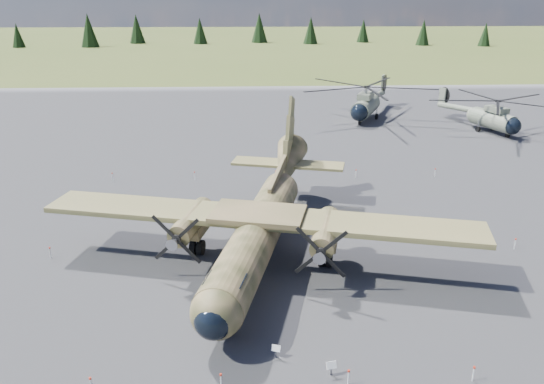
{
  "coord_description": "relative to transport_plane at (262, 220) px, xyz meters",
  "views": [
    {
      "loc": [
        -2.45,
        -33.55,
        17.52
      ],
      "look_at": [
        -0.96,
        2.0,
        3.94
      ],
      "focal_mm": 35.0,
      "sensor_mm": 36.0,
      "label": 1
    }
  ],
  "objects": [
    {
      "name": "ground",
      "position": [
        1.78,
        0.36,
        -2.78
      ],
      "size": [
        500.0,
        500.0,
        0.0
      ],
      "primitive_type": "plane",
      "color": "#4C5325",
      "rests_on": "ground"
    },
    {
      "name": "apron",
      "position": [
        1.78,
        10.36,
        -2.78
      ],
      "size": [
        120.0,
        120.0,
        0.04
      ],
      "primitive_type": "cube",
      "color": "slate",
      "rests_on": "ground"
    },
    {
      "name": "transport_plane",
      "position": [
        0.0,
        0.0,
        0.0
      ],
      "size": [
        29.21,
        26.17,
        9.68
      ],
      "rotation": [
        0.0,
        0.0,
        -0.24
      ],
      "color": "#3C3D21",
      "rests_on": "ground"
    },
    {
      "name": "helicopter_near",
      "position": [
        15.88,
        41.18,
        0.76
      ],
      "size": [
        26.05,
        26.05,
        4.99
      ],
      "rotation": [
        0.0,
        0.0,
        -0.43
      ],
      "color": "slate",
      "rests_on": "ground"
    },
    {
      "name": "helicopter_mid",
      "position": [
        30.86,
        33.29,
        0.34
      ],
      "size": [
        22.17,
        22.31,
        4.41
      ],
      "rotation": [
        0.0,
        0.0,
        0.35
      ],
      "color": "slate",
      "rests_on": "ground"
    },
    {
      "name": "info_placard_left",
      "position": [
        0.46,
        -10.99,
        -2.29
      ],
      "size": [
        0.5,
        0.34,
        0.73
      ],
      "rotation": [
        0.0,
        0.0,
        -0.33
      ],
      "color": "gray",
      "rests_on": "ground"
    },
    {
      "name": "info_placard_right",
      "position": [
        3.06,
        -12.45,
        -2.26
      ],
      "size": [
        0.53,
        0.31,
        0.78
      ],
      "rotation": [
        0.0,
        0.0,
        0.21
      ],
      "color": "gray",
      "rests_on": "ground"
    },
    {
      "name": "barrier_fence",
      "position": [
        1.31,
        0.28,
        -2.27
      ],
      "size": [
        33.12,
        29.62,
        0.85
      ],
      "color": "white",
      "rests_on": "ground"
    },
    {
      "name": "treeline",
      "position": [
        -10.36,
        -5.57,
        1.93
      ],
      "size": [
        339.83,
        333.52,
        10.86
      ],
      "color": "black",
      "rests_on": "ground"
    }
  ]
}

